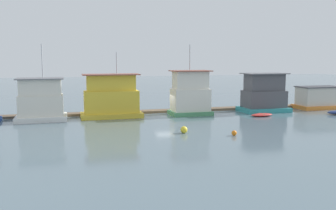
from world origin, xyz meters
TOP-DOWN VIEW (x-y plane):
  - ground_plane at (0.00, 0.00)m, footprint 200.00×200.00m
  - dock_walkway at (0.00, 2.65)m, footprint 59.60×1.71m
  - houseboat_white at (-14.86, -0.01)m, footprint 5.68×4.14m
  - houseboat_yellow at (-6.81, 0.00)m, footprint 7.33×3.40m
  - houseboat_green at (3.04, -0.52)m, footprint 5.14×3.38m
  - houseboat_teal at (13.45, -0.40)m, footprint 6.28×4.08m
  - houseboat_orange at (22.56, 0.38)m, footprint 6.45×3.75m
  - dinghy_red at (11.16, -4.08)m, footprint 3.11×1.64m
  - mooring_post_centre at (-15.43, 1.55)m, footprint 0.26×0.26m
  - mooring_post_near_left at (20.93, 1.55)m, footprint 0.25×0.25m
  - mooring_post_far_left at (20.87, 1.55)m, footprint 0.25×0.25m
  - buoy_yellow at (-1.27, -11.49)m, footprint 0.68×0.68m
  - buoy_orange at (2.88, -13.78)m, footprint 0.49×0.49m

SIDE VIEW (x-z plane):
  - ground_plane at x=0.00m, z-range 0.00..0.00m
  - dock_walkway at x=0.00m, z-range 0.00..0.30m
  - dinghy_red at x=11.16m, z-range 0.00..0.37m
  - buoy_orange at x=2.88m, z-range 0.00..0.49m
  - buoy_yellow at x=-1.27m, z-range 0.00..0.68m
  - mooring_post_far_left at x=20.87m, z-range 0.00..1.95m
  - mooring_post_near_left at x=20.93m, z-range 0.00..2.00m
  - mooring_post_centre at x=-15.43m, z-range 0.00..2.13m
  - houseboat_orange at x=22.56m, z-range -0.07..3.08m
  - houseboat_white at x=-14.86m, z-range -2.10..6.62m
  - houseboat_yellow at x=-6.81m, z-range -1.66..6.21m
  - houseboat_teal at x=13.45m, z-range -0.29..4.87m
  - houseboat_green at x=3.04m, z-range -1.82..6.97m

